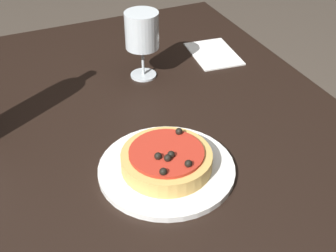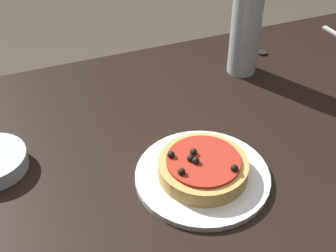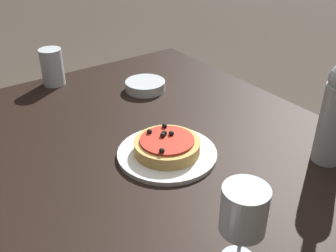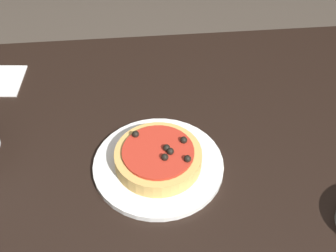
{
  "view_description": "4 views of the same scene",
  "coord_description": "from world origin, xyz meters",
  "views": [
    {
      "loc": [
        0.64,
        -0.25,
        1.33
      ],
      "look_at": [
        -0.0,
        0.04,
        0.82
      ],
      "focal_mm": 50.0,
      "sensor_mm": 36.0,
      "label": 1
    },
    {
      "loc": [
        0.32,
        0.59,
        1.38
      ],
      "look_at": [
        0.08,
        -0.03,
        0.84
      ],
      "focal_mm": 50.0,
      "sensor_mm": 36.0,
      "label": 2
    },
    {
      "loc": [
        -0.66,
        0.51,
        1.31
      ],
      "look_at": [
        0.01,
        0.03,
        0.84
      ],
      "focal_mm": 42.0,
      "sensor_mm": 36.0,
      "label": 3
    },
    {
      "loc": [
        -0.01,
        -0.58,
        1.45
      ],
      "look_at": [
        0.05,
        0.04,
        0.83
      ],
      "focal_mm": 50.0,
      "sensor_mm": 36.0,
      "label": 4
    }
  ],
  "objects": [
    {
      "name": "pizza",
      "position": [
        0.03,
        0.02,
        0.76
      ],
      "size": [
        0.17,
        0.17,
        0.05
      ],
      "color": "tan",
      "rests_on": "dinner_plate"
    },
    {
      "name": "dining_table",
      "position": [
        0.0,
        0.0,
        0.65
      ],
      "size": [
        1.42,
        0.97,
        0.73
      ],
      "color": "black",
      "rests_on": "ground_plane"
    },
    {
      "name": "dinner_plate",
      "position": [
        0.03,
        0.02,
        0.74
      ],
      "size": [
        0.26,
        0.26,
        0.01
      ],
      "color": "white",
      "rests_on": "dining_table"
    }
  ]
}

